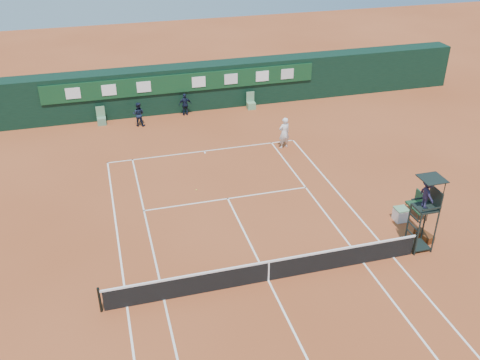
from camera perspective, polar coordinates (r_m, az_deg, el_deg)
name	(u,v)px	position (r m, az deg, el deg)	size (l,w,h in m)	color
ground	(268,281)	(21.38, 3.04, -10.66)	(90.00, 90.00, 0.00)	#AB4F28
court_lines	(268,280)	(21.37, 3.04, -10.65)	(11.05, 23.85, 0.01)	silver
tennis_net	(269,270)	(21.05, 3.07, -9.60)	(12.90, 0.10, 1.10)	black
back_wall	(182,88)	(36.71, -6.22, 9.77)	(40.00, 1.65, 3.00)	black
linesman_chair_left	(102,120)	(35.55, -14.56, 6.26)	(0.55, 0.50, 1.15)	#568363
linesman_chair_right	(251,104)	(36.92, 1.18, 8.09)	(0.55, 0.50, 1.15)	#629768
umpire_chair	(427,199)	(22.92, 19.31, -1.93)	(0.96, 0.95, 3.42)	black
player_bench	(420,204)	(26.17, 18.60, -2.46)	(0.55, 1.20, 1.10)	#173A21
tennis_bag	(424,236)	(24.78, 19.02, -5.67)	(0.39, 0.88, 0.33)	black
cooler	(401,214)	(25.67, 16.75, -3.51)	(0.57, 0.57, 0.65)	white
tennis_ball	(196,190)	(27.15, -4.69, -1.04)	(0.06, 0.06, 0.06)	#DBEA36
player	(284,133)	(31.13, 4.73, 5.03)	(0.69, 0.45, 1.89)	white
ball_kid_left	(138,114)	(34.64, -10.78, 6.91)	(0.76, 0.59, 1.56)	black
ball_kid_right	(185,105)	(35.85, -5.87, 8.01)	(0.88, 0.37, 1.50)	black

